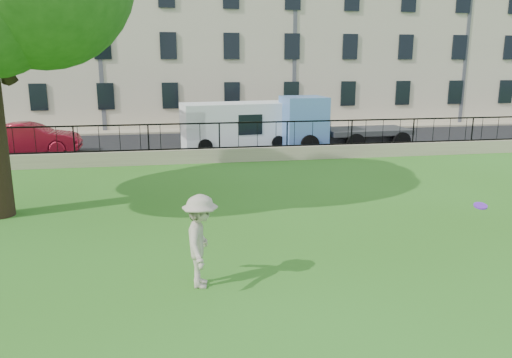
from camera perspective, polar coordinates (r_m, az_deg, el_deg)
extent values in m
plane|color=#316818|center=(10.46, 2.96, -10.89)|extent=(120.00, 120.00, 0.00)
cube|color=gray|center=(21.77, -4.17, 2.73)|extent=(50.00, 0.40, 0.60)
cube|color=black|center=(21.71, -4.18, 3.59)|extent=(50.00, 0.05, 0.06)
cube|color=black|center=(21.55, -4.23, 6.39)|extent=(50.00, 0.05, 0.06)
cube|color=black|center=(26.43, -5.24, 3.94)|extent=(60.00, 9.00, 0.01)
cube|color=gray|center=(31.55, -6.07, 5.55)|extent=(60.00, 1.40, 0.12)
cube|color=beige|center=(37.02, -7.00, 16.65)|extent=(56.00, 10.00, 13.00)
imported|color=#B7A895|center=(9.70, -6.32, -7.09)|extent=(0.85, 1.27, 1.83)
cylinder|color=#6921BE|center=(11.11, 24.27, -2.81)|extent=(0.35, 0.35, 0.12)
imported|color=maroon|center=(25.73, -24.38, 4.21)|extent=(4.51, 1.66, 1.48)
cube|color=white|center=(25.12, -2.21, 6.11)|extent=(5.63, 2.75, 2.27)
cube|color=#5681C9|center=(25.41, 10.03, 6.38)|extent=(6.29, 2.40, 2.61)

